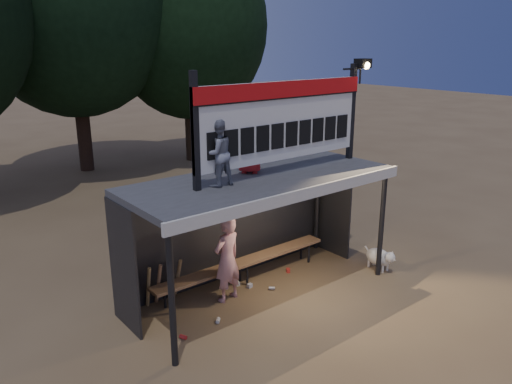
{
  "coord_description": "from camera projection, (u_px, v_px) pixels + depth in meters",
  "views": [
    {
      "loc": [
        -5.47,
        -6.64,
        4.64
      ],
      "look_at": [
        0.2,
        0.4,
        1.9
      ],
      "focal_mm": 35.0,
      "sensor_mm": 36.0,
      "label": 1
    }
  ],
  "objects": [
    {
      "name": "ground",
      "position": [
        261.0,
        293.0,
        9.58
      ],
      "size": [
        80.0,
        80.0,
        0.0
      ],
      "primitive_type": "plane",
      "color": "brown",
      "rests_on": "ground"
    },
    {
      "name": "player",
      "position": [
        227.0,
        259.0,
        9.12
      ],
      "size": [
        0.65,
        0.49,
        1.63
      ],
      "primitive_type": "imported",
      "rotation": [
        0.0,
        0.0,
        3.31
      ],
      "color": "silver",
      "rests_on": "ground"
    },
    {
      "name": "child_a",
      "position": [
        218.0,
        153.0,
        8.17
      ],
      "size": [
        0.55,
        0.43,
        1.11
      ],
      "primitive_type": "imported",
      "rotation": [
        0.0,
        0.0,
        3.12
      ],
      "color": "slate",
      "rests_on": "dugout_shelter"
    },
    {
      "name": "child_b",
      "position": [
        250.0,
        144.0,
        9.01
      ],
      "size": [
        0.63,
        0.62,
        1.09
      ],
      "primitive_type": "imported",
      "rotation": [
        0.0,
        0.0,
        2.39
      ],
      "color": "#AD1A1D",
      "rests_on": "dugout_shelter"
    },
    {
      "name": "dugout_shelter",
      "position": [
        253.0,
        199.0,
        9.22
      ],
      "size": [
        5.1,
        2.08,
        2.32
      ],
      "color": "#38383A",
      "rests_on": "ground"
    },
    {
      "name": "scoreboard_assembly",
      "position": [
        286.0,
        118.0,
        8.94
      ],
      "size": [
        4.1,
        0.27,
        1.99
      ],
      "color": "black",
      "rests_on": "dugout_shelter"
    },
    {
      "name": "bench",
      "position": [
        243.0,
        263.0,
        9.86
      ],
      "size": [
        4.0,
        0.35,
        0.48
      ],
      "color": "brown",
      "rests_on": "ground"
    },
    {
      "name": "tree_right",
      "position": [
        188.0,
        26.0,
        18.9
      ],
      "size": [
        6.08,
        6.08,
        8.72
      ],
      "color": "black",
      "rests_on": "ground"
    },
    {
      "name": "dog",
      "position": [
        380.0,
        257.0,
        10.49
      ],
      "size": [
        0.36,
        0.81,
        0.49
      ],
      "color": "silver",
      "rests_on": "ground"
    },
    {
      "name": "bats",
      "position": [
        163.0,
        282.0,
        9.08
      ],
      "size": [
        0.68,
        0.35,
        0.84
      ],
      "color": "#A1804B",
      "rests_on": "ground"
    },
    {
      "name": "litter",
      "position": [
        245.0,
        295.0,
        9.43
      ],
      "size": [
        3.09,
        1.06,
        0.08
      ],
      "color": "red",
      "rests_on": "ground"
    }
  ]
}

